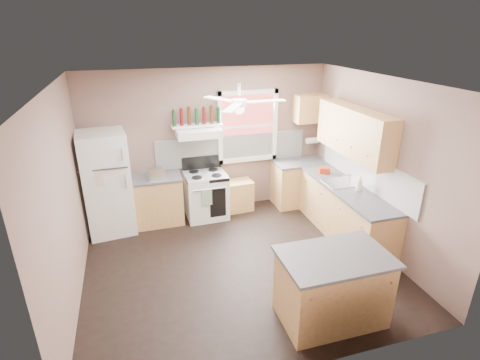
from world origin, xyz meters
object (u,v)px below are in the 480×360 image
object	(u,v)px
refrigerator	(107,183)
cart	(238,197)
island	(332,289)
stove	(206,195)
toaster	(156,174)

from	to	relation	value
refrigerator	cart	xyz separation A→B (m)	(2.34, 0.12, -0.62)
refrigerator	island	size ratio (longest dim) A/B	1.47
refrigerator	stove	xyz separation A→B (m)	(1.70, 0.03, -0.46)
island	refrigerator	bearing A→B (deg)	130.84
refrigerator	island	distance (m)	4.02
toaster	cart	xyz separation A→B (m)	(1.52, 0.16, -0.71)
toaster	cart	distance (m)	1.69
toaster	stove	world-z (taller)	toaster
refrigerator	stove	world-z (taller)	refrigerator
stove	cart	distance (m)	0.67
refrigerator	toaster	size ratio (longest dim) A/B	6.37
refrigerator	island	xyz separation A→B (m)	(2.61, -3.03, -0.46)
refrigerator	toaster	world-z (taller)	refrigerator
stove	island	size ratio (longest dim) A/B	0.71
refrigerator	toaster	distance (m)	0.83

